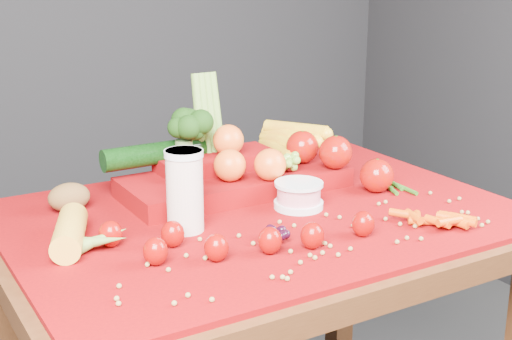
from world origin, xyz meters
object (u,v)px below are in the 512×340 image
table (261,258)px  milk_glass (185,188)px  yogurt_bowl (299,194)px  produce_mound (244,164)px

table → milk_glass: 0.27m
milk_glass → yogurt_bowl: (0.27, -0.00, -0.06)m
produce_mound → milk_glass: bearing=-143.4°
table → produce_mound: 0.23m
yogurt_bowl → produce_mound: produce_mound is taller
yogurt_bowl → produce_mound: bearing=101.9°
table → milk_glass: size_ratio=6.65×
yogurt_bowl → milk_glass: bearing=179.2°
milk_glass → yogurt_bowl: milk_glass is taller
produce_mound → yogurt_bowl: bearing=-78.1°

